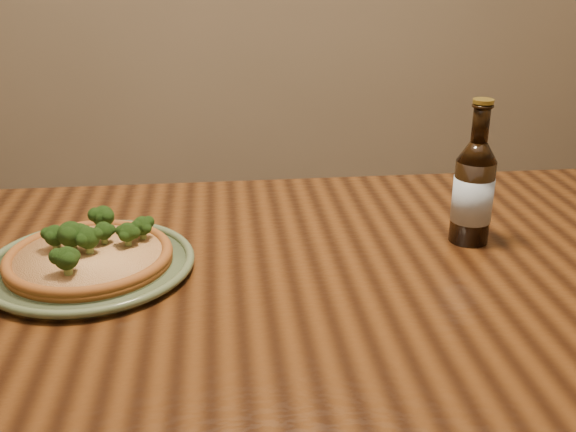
{
  "coord_description": "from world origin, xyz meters",
  "views": [
    {
      "loc": [
        -0.04,
        -0.84,
        1.24
      ],
      "look_at": [
        0.07,
        0.17,
        0.82
      ],
      "focal_mm": 42.0,
      "sensor_mm": 36.0,
      "label": 1
    }
  ],
  "objects": [
    {
      "name": "pizza",
      "position": [
        -0.25,
        0.15,
        0.78
      ],
      "size": [
        0.26,
        0.26,
        0.07
      ],
      "rotation": [
        0.0,
        0.0,
        -0.3
      ],
      "color": "brown",
      "rests_on": "plate"
    },
    {
      "name": "plate",
      "position": [
        -0.25,
        0.15,
        0.76
      ],
      "size": [
        0.33,
        0.33,
        0.02
      ],
      "rotation": [
        0.0,
        0.0,
        -0.2
      ],
      "color": "#556546",
      "rests_on": "table"
    },
    {
      "name": "table",
      "position": [
        0.0,
        0.1,
        0.66
      ],
      "size": [
        1.6,
        0.9,
        0.75
      ],
      "color": "#47250F",
      "rests_on": "ground"
    },
    {
      "name": "beer_bottle",
      "position": [
        0.39,
        0.2,
        0.84
      ],
      "size": [
        0.07,
        0.07,
        0.25
      ],
      "rotation": [
        0.0,
        0.0,
        -0.33
      ],
      "color": "black",
      "rests_on": "table"
    }
  ]
}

